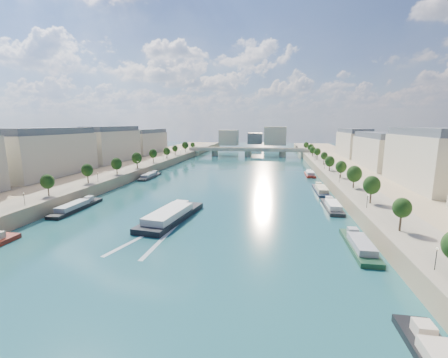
% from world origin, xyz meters
% --- Properties ---
extents(ground, '(700.00, 700.00, 0.00)m').
position_xyz_m(ground, '(0.00, 100.00, 0.00)').
color(ground, '#0C3336').
rests_on(ground, ground).
extents(quay_left, '(44.00, 520.00, 5.00)m').
position_xyz_m(quay_left, '(-72.00, 100.00, 2.50)').
color(quay_left, '#9E8460').
rests_on(quay_left, ground).
extents(quay_right, '(44.00, 520.00, 5.00)m').
position_xyz_m(quay_right, '(72.00, 100.00, 2.50)').
color(quay_right, '#9E8460').
rests_on(quay_right, ground).
extents(pave_left, '(14.00, 520.00, 0.10)m').
position_xyz_m(pave_left, '(-57.00, 100.00, 5.05)').
color(pave_left, gray).
rests_on(pave_left, quay_left).
extents(pave_right, '(14.00, 520.00, 0.10)m').
position_xyz_m(pave_right, '(57.00, 100.00, 5.05)').
color(pave_right, gray).
rests_on(pave_right, quay_right).
extents(trees_left, '(4.80, 268.80, 8.26)m').
position_xyz_m(trees_left, '(-55.00, 102.00, 10.48)').
color(trees_left, '#382B1E').
rests_on(trees_left, ground).
extents(trees_right, '(4.80, 268.80, 8.26)m').
position_xyz_m(trees_right, '(55.00, 110.00, 10.48)').
color(trees_right, '#382B1E').
rests_on(trees_right, ground).
extents(lamps_left, '(0.36, 200.36, 4.28)m').
position_xyz_m(lamps_left, '(-52.50, 90.00, 7.78)').
color(lamps_left, black).
rests_on(lamps_left, ground).
extents(lamps_right, '(0.36, 200.36, 4.28)m').
position_xyz_m(lamps_right, '(52.50, 105.00, 7.78)').
color(lamps_right, black).
rests_on(lamps_right, ground).
extents(buildings_left, '(16.00, 226.00, 23.20)m').
position_xyz_m(buildings_left, '(-85.00, 112.00, 16.45)').
color(buildings_left, beige).
rests_on(buildings_left, ground).
extents(buildings_right, '(16.00, 226.00, 23.20)m').
position_xyz_m(buildings_right, '(85.00, 112.00, 16.45)').
color(buildings_right, beige).
rests_on(buildings_right, ground).
extents(skyline, '(79.00, 42.00, 22.00)m').
position_xyz_m(skyline, '(3.19, 319.52, 14.66)').
color(skyline, beige).
rests_on(skyline, ground).
extents(bridge, '(112.00, 12.00, 8.15)m').
position_xyz_m(bridge, '(0.00, 233.42, 5.08)').
color(bridge, '#C1B79E').
rests_on(bridge, ground).
extents(tour_barge, '(13.43, 33.07, 4.36)m').
position_xyz_m(tour_barge, '(-7.99, 39.12, 1.30)').
color(tour_barge, black).
rests_on(tour_barge, ground).
extents(wake, '(11.06, 26.01, 0.04)m').
position_xyz_m(wake, '(-7.99, 22.63, 0.02)').
color(wake, silver).
rests_on(wake, ground).
extents(moored_barges_left, '(5.00, 152.28, 3.60)m').
position_xyz_m(moored_barges_left, '(-45.50, 35.10, 0.84)').
color(moored_barges_left, '#191835').
rests_on(moored_barges_left, ground).
extents(moored_barges_right, '(5.00, 165.73, 3.60)m').
position_xyz_m(moored_barges_right, '(45.50, 55.96, 0.84)').
color(moored_barges_right, black).
rests_on(moored_barges_right, ground).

